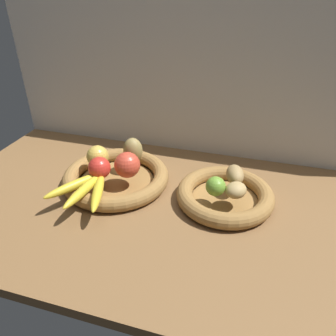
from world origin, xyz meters
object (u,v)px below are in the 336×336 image
(apple_golden_left, at_px, (98,156))
(banana_bunch_front, at_px, (86,188))
(pear_brown, at_px, (133,150))
(fruit_bowl_right, at_px, (225,196))
(apple_red_right, at_px, (127,165))
(lime_near, at_px, (216,186))
(potato_back, at_px, (235,175))
(potato_small, at_px, (236,190))
(fruit_bowl_left, at_px, (116,178))
(apple_red_front, at_px, (99,168))

(apple_golden_left, relative_size, banana_bunch_front, 0.35)
(apple_golden_left, relative_size, pear_brown, 0.82)
(fruit_bowl_right, xyz_separation_m, apple_golden_left, (-0.41, 0.01, 0.06))
(apple_red_right, bearing_deg, lime_near, -4.40)
(apple_red_right, relative_size, potato_back, 0.96)
(apple_golden_left, height_order, potato_back, apple_golden_left)
(pear_brown, bearing_deg, apple_red_right, -79.67)
(fruit_bowl_right, bearing_deg, potato_back, 65.56)
(potato_small, bearing_deg, potato_back, 98.97)
(fruit_bowl_left, height_order, potato_small, potato_small)
(apple_golden_left, relative_size, apple_red_front, 1.03)
(apple_red_front, bearing_deg, pear_brown, 62.42)
(apple_red_right, distance_m, potato_small, 0.33)
(fruit_bowl_right, distance_m, lime_near, 0.07)
(banana_bunch_front, bearing_deg, potato_small, 13.45)
(apple_golden_left, distance_m, banana_bunch_front, 0.15)
(apple_red_right, bearing_deg, banana_bunch_front, -125.77)
(fruit_bowl_right, height_order, banana_bunch_front, banana_bunch_front)
(fruit_bowl_left, xyz_separation_m, potato_small, (0.38, -0.03, 0.05))
(fruit_bowl_right, relative_size, apple_red_front, 4.21)
(banana_bunch_front, relative_size, potato_back, 2.45)
(pear_brown, bearing_deg, fruit_bowl_left, -116.53)
(potato_back, height_order, lime_near, lime_near)
(potato_back, bearing_deg, pear_brown, 175.36)
(apple_red_right, bearing_deg, potato_small, -2.51)
(fruit_bowl_left, distance_m, apple_red_front, 0.08)
(banana_bunch_front, bearing_deg, apple_golden_left, 103.16)
(apple_golden_left, relative_size, potato_small, 1.11)
(fruit_bowl_right, distance_m, apple_golden_left, 0.42)
(fruit_bowl_left, height_order, banana_bunch_front, banana_bunch_front)
(fruit_bowl_right, distance_m, potato_small, 0.06)
(apple_golden_left, height_order, potato_small, apple_golden_left)
(apple_red_right, relative_size, lime_near, 1.41)
(apple_golden_left, distance_m, potato_small, 0.44)
(apple_red_right, bearing_deg, fruit_bowl_right, 3.21)
(fruit_bowl_left, distance_m, potato_small, 0.38)
(apple_golden_left, bearing_deg, banana_bunch_front, -76.84)
(fruit_bowl_left, relative_size, lime_near, 6.03)
(pear_brown, height_order, potato_back, pear_brown)
(lime_near, bearing_deg, fruit_bowl_left, 173.36)
(banana_bunch_front, distance_m, lime_near, 0.36)
(apple_red_right, bearing_deg, fruit_bowl_left, 161.75)
(potato_back, bearing_deg, apple_red_right, -169.39)
(apple_golden_left, bearing_deg, lime_near, -7.54)
(fruit_bowl_left, relative_size, apple_red_right, 4.27)
(fruit_bowl_right, relative_size, potato_back, 3.47)
(fruit_bowl_right, height_order, lime_near, lime_near)
(apple_red_right, distance_m, banana_bunch_front, 0.14)
(fruit_bowl_right, height_order, pear_brown, pear_brown)
(fruit_bowl_left, bearing_deg, pear_brown, 63.47)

